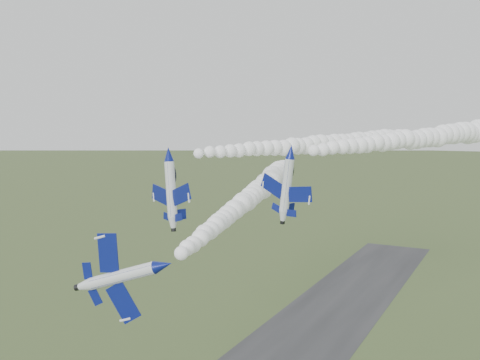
% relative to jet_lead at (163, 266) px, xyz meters
% --- Properties ---
extents(jet_lead, '(4.76, 12.99, 10.33)m').
position_rel_jet_lead_xyz_m(jet_lead, '(0.00, 0.00, 0.00)').
color(jet_lead, silver).
extents(smoke_trail_jet_lead, '(20.45, 67.33, 4.93)m').
position_rel_jet_lead_xyz_m(smoke_trail_jet_lead, '(-7.58, 36.58, 2.77)').
color(smoke_trail_jet_lead, white).
extents(jet_pair_left, '(11.80, 13.57, 3.56)m').
position_rel_jet_lead_xyz_m(jet_pair_left, '(-16.55, 24.59, 11.13)').
color(jet_pair_left, silver).
extents(smoke_trail_jet_pair_left, '(30.84, 63.69, 4.94)m').
position_rel_jet_lead_xyz_m(smoke_trail_jet_pair_left, '(-2.74, 59.37, 11.78)').
color(smoke_trail_jet_pair_left, white).
extents(jet_pair_right, '(10.23, 11.93, 3.20)m').
position_rel_jet_lead_xyz_m(jet_pair_right, '(5.28, 24.97, 12.03)').
color(jet_pair_right, silver).
extents(smoke_trail_jet_pair_right, '(28.57, 68.40, 5.15)m').
position_rel_jet_lead_xyz_m(smoke_trail_jet_pair_right, '(18.25, 60.96, 13.44)').
color(smoke_trail_jet_pair_right, white).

